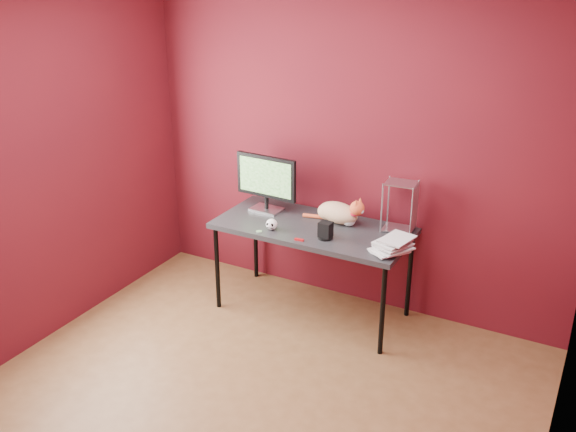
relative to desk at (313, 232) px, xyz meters
The scene contains 11 objects.
room 1.57m from the desk, 83.75° to the right, with size 3.52×3.52×2.61m.
desk is the anchor object (origin of this frame).
monitor 0.57m from the desk, 167.47° to the left, with size 0.53×0.18×0.46m.
cat 0.25m from the desk, 46.49° to the left, with size 0.52×0.25×0.24m.
skull_mug 0.34m from the desk, 138.77° to the right, with size 0.09×0.09×0.08m.
speaker 0.27m from the desk, 42.27° to the right, with size 0.11×0.11×0.13m.
book_stack 0.92m from the desk, ahead, with size 0.30×0.31×1.25m.
wire_rack 0.69m from the desk, 21.37° to the left, with size 0.24×0.20×0.39m.
pocket_knife 0.30m from the desk, 84.03° to the right, with size 0.07×0.02×0.01m, color #AD0D11.
black_gadget 0.22m from the desk, 31.63° to the right, with size 0.06×0.03×0.03m, color black.
washer 0.43m from the desk, 136.79° to the right, with size 0.05×0.05×0.00m, color #AEAFB3.
Camera 1 is at (1.81, -2.70, 2.71)m, focal length 40.00 mm.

